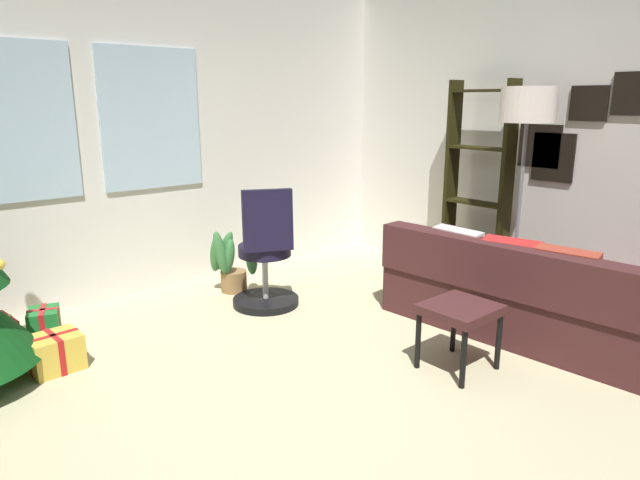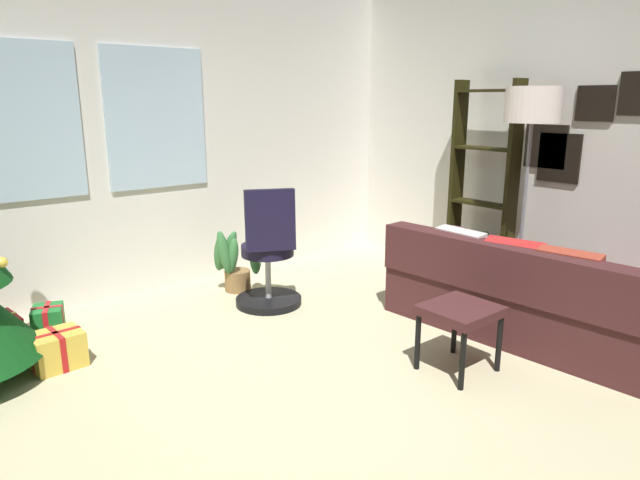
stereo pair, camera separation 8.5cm
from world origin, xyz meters
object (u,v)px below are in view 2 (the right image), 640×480
object	(u,v)px
gift_box_green	(48,322)
footstool	(460,316)
floor_lamp	(532,116)
gift_box_gold	(57,350)
bookshelf	(483,196)
potted_plant	(233,264)
gift_box_red	(2,330)
couch	(550,299)
office_chair	(269,261)

from	to	relation	value
gift_box_green	footstool	bearing A→B (deg)	-49.56
footstool	floor_lamp	world-z (taller)	floor_lamp
gift_box_gold	bookshelf	xyz separation A→B (m)	(3.63, -0.67, 0.71)
floor_lamp	potted_plant	bearing A→B (deg)	134.17
gift_box_green	potted_plant	size ratio (longest dim) A/B	0.51
floor_lamp	footstool	bearing A→B (deg)	-162.40
footstool	gift_box_red	distance (m)	3.21
gift_box_gold	floor_lamp	world-z (taller)	floor_lamp
couch	floor_lamp	world-z (taller)	floor_lamp
gift_box_red	bookshelf	bearing A→B (deg)	-18.83
footstool	office_chair	xyz separation A→B (m)	(-0.29, 1.72, 0.03)
gift_box_red	floor_lamp	bearing A→B (deg)	-27.65
gift_box_green	bookshelf	bearing A→B (deg)	-18.93
couch	office_chair	bearing A→B (deg)	126.76
office_chair	gift_box_green	bearing A→B (deg)	162.21
floor_lamp	gift_box_gold	bearing A→B (deg)	159.78
gift_box_gold	gift_box_red	bearing A→B (deg)	107.96
bookshelf	potted_plant	distance (m)	2.39
couch	gift_box_red	size ratio (longest dim) A/B	6.15
couch	footstool	distance (m)	1.04
footstool	bookshelf	xyz separation A→B (m)	(1.65, 1.02, 0.45)
office_chair	potted_plant	xyz separation A→B (m)	(-0.04, 0.51, -0.14)
potted_plant	bookshelf	bearing A→B (deg)	-31.47
footstool	gift_box_red	xyz separation A→B (m)	(-2.19, 2.33, -0.27)
gift_box_green	potted_plant	distance (m)	1.58
gift_box_green	bookshelf	world-z (taller)	bookshelf
gift_box_green	office_chair	distance (m)	1.72
couch	gift_box_red	bearing A→B (deg)	143.57
gift_box_red	floor_lamp	size ratio (longest dim) A/B	0.19
gift_box_green	gift_box_gold	world-z (taller)	gift_box_gold
gift_box_red	gift_box_gold	world-z (taller)	gift_box_gold
footstool	potted_plant	size ratio (longest dim) A/B	0.73
office_chair	floor_lamp	size ratio (longest dim) A/B	0.57
couch	potted_plant	distance (m)	2.66
gift_box_green	gift_box_gold	size ratio (longest dim) A/B	0.96
couch	floor_lamp	distance (m)	1.45
footstool	floor_lamp	size ratio (longest dim) A/B	0.24
footstool	gift_box_red	size ratio (longest dim) A/B	1.28
bookshelf	floor_lamp	world-z (taller)	bookshelf
footstool	gift_box_red	world-z (taller)	footstool
bookshelf	floor_lamp	distance (m)	0.97
gift_box_gold	potted_plant	xyz separation A→B (m)	(1.65, 0.54, 0.15)
floor_lamp	gift_box_red	bearing A→B (deg)	152.35
floor_lamp	potted_plant	xyz separation A→B (m)	(-1.73, 1.79, -1.31)
gift_box_red	office_chair	world-z (taller)	office_chair
couch	bookshelf	bearing A→B (deg)	60.01
gift_box_green	gift_box_red	bearing A→B (deg)	162.45
bookshelf	gift_box_red	bearing A→B (deg)	161.17
gift_box_green	couch	bearing A→B (deg)	-37.93
gift_box_green	office_chair	bearing A→B (deg)	-17.79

